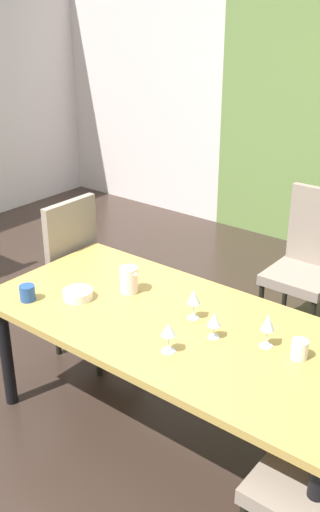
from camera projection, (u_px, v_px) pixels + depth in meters
The scene contains 13 objects.
ground_plane at pixel (101, 386), 3.54m from camera, with size 6.30×5.85×0.02m, color #32251F.
back_panel_interior at pixel (141, 86), 6.23m from camera, with size 2.16×0.10×2.63m, color silver.
dining_table at pixel (178, 334), 2.87m from camera, with size 2.07×0.96×0.71m.
chair_head_far at pixel (308, 259), 3.91m from camera, with size 0.44×0.45×1.03m.
chair_left_far at pixel (85, 274), 3.70m from camera, with size 0.45×0.44×1.03m.
wine_glass_west at pixel (168, 331), 2.56m from camera, with size 0.07×0.07×0.15m.
wine_glass_left at pixel (268, 323), 2.60m from camera, with size 0.06×0.06×0.17m.
wine_glass_rear at pixel (214, 320), 2.68m from camera, with size 0.07×0.07×0.13m.
wine_glass_right at pixel (194, 298), 2.83m from camera, with size 0.07×0.07×0.16m.
serving_bowl_north at pixel (78, 294), 3.06m from camera, with size 0.16×0.16×0.05m, color white.
cup_center at pixel (300, 349), 2.54m from camera, with size 0.08×0.08×0.09m, color silver.
cup_near_window at pixel (27, 293), 3.03m from camera, with size 0.08×0.08×0.09m, color #22478E.
pitcher_corner at pixel (129, 280), 3.11m from camera, with size 0.11×0.10×0.15m.
Camera 1 is at (2.09, -2.05, 2.18)m, focal length 40.00 mm.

